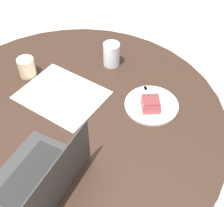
# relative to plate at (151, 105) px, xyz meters

# --- Properties ---
(ground_plane) EXTENTS (12.00, 12.00, 0.00)m
(ground_plane) POSITION_rel_plate_xyz_m (0.32, 0.12, -0.71)
(ground_plane) COLOR #B7AD9E
(dining_table) EXTENTS (1.29, 1.29, 0.70)m
(dining_table) POSITION_rel_plate_xyz_m (0.32, 0.12, -0.15)
(dining_table) COLOR black
(dining_table) RESTS_ON ground_plane
(paper_document) EXTENTS (0.43, 0.39, 0.00)m
(paper_document) POSITION_rel_plate_xyz_m (0.40, 0.02, -0.00)
(paper_document) COLOR white
(paper_document) RESTS_ON dining_table
(plate) EXTENTS (0.23, 0.23, 0.01)m
(plate) POSITION_rel_plate_xyz_m (0.00, 0.00, 0.00)
(plate) COLOR silver
(plate) RESTS_ON dining_table
(cake_slice) EXTENTS (0.09, 0.09, 0.05)m
(cake_slice) POSITION_rel_plate_xyz_m (0.00, 0.03, 0.03)
(cake_slice) COLOR #B74C51
(cake_slice) RESTS_ON plate
(fork) EXTENTS (0.09, 0.16, 0.00)m
(fork) POSITION_rel_plate_xyz_m (0.02, -0.04, 0.01)
(fork) COLOR silver
(fork) RESTS_ON plate
(coffee_glass) EXTENTS (0.08, 0.08, 0.09)m
(coffee_glass) POSITION_rel_plate_xyz_m (0.60, -0.07, 0.04)
(coffee_glass) COLOR #C6AD89
(coffee_glass) RESTS_ON dining_table
(water_glass) EXTENTS (0.08, 0.08, 0.12)m
(water_glass) POSITION_rel_plate_xyz_m (0.23, -0.24, 0.05)
(water_glass) COLOR silver
(water_glass) RESTS_ON dining_table
(laptop) EXTENTS (0.33, 0.38, 0.21)m
(laptop) POSITION_rel_plate_xyz_m (0.32, 0.45, 0.03)
(laptop) COLOR #2D2D2D
(laptop) RESTS_ON dining_table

